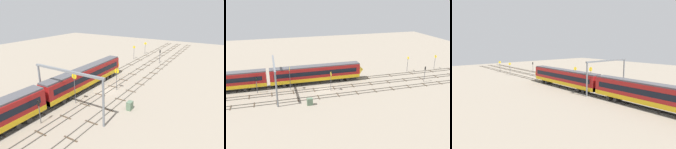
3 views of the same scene
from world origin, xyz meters
The scene contains 13 objects.
ground_plane centered at (0.00, 0.00, 0.00)m, with size 150.07×150.07×0.00m, color gray.
track_near_foreground centered at (0.00, -4.69, 0.07)m, with size 134.07×2.40×0.16m.
track_second_near centered at (0.00, 0.00, 0.07)m, with size 134.07×2.40×0.16m.
track_with_train centered at (0.00, 4.69, 0.07)m, with size 134.07×2.40×0.16m.
train centered at (-25.23, 4.69, 2.66)m, with size 75.20×3.24×4.80m.
overhead_gantry centered at (-11.79, -0.08, 5.83)m, with size 0.40×14.34×7.99m.
speed_sign_near_foreground centered at (28.04, 6.63, 3.09)m, with size 0.14×0.89×4.75m.
speed_sign_mid_trackside centered at (37.72, 6.38, 3.04)m, with size 0.14×0.95×4.61m.
speed_sign_far_trackside centered at (1.43, -1.64, 3.37)m, with size 0.14×1.10×4.97m.
speed_sign_distant_end centered at (-8.18, 1.83, 4.04)m, with size 0.14×1.10×6.05m.
signal_light_trackside_approach centered at (-16.20, 2.03, 2.64)m, with size 0.31×0.32×4.00m.
signal_light_trackside_departure centered at (27.53, -2.77, 2.87)m, with size 0.31×0.32×4.36m.
relay_cabinet centered at (-5.02, -8.04, 0.78)m, with size 1.26×0.87×1.57m.
Camera 3 is at (-45.95, 41.22, 12.41)m, focal length 34.91 mm.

